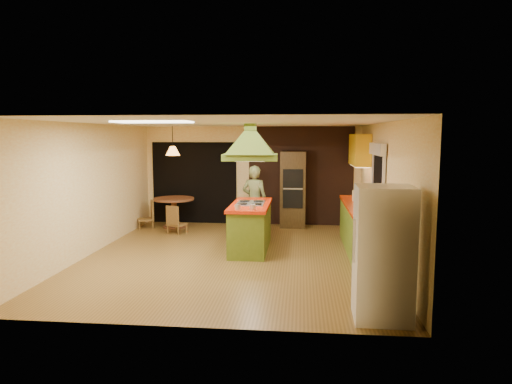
# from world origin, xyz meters

# --- Properties ---
(ground) EXTENTS (6.50, 6.50, 0.00)m
(ground) POSITION_xyz_m (0.00, 0.00, 0.00)
(ground) COLOR olive
(ground) RESTS_ON ground
(room_walls) EXTENTS (5.50, 6.50, 6.50)m
(room_walls) POSITION_xyz_m (0.00, 0.00, 1.25)
(room_walls) COLOR #FFEEB6
(room_walls) RESTS_ON ground
(ceiling_plane) EXTENTS (6.50, 6.50, 0.00)m
(ceiling_plane) POSITION_xyz_m (0.00, 0.00, 2.50)
(ceiling_plane) COLOR silver
(ceiling_plane) RESTS_ON room_walls
(brick_panel) EXTENTS (2.64, 0.03, 2.50)m
(brick_panel) POSITION_xyz_m (1.25, 3.23, 1.25)
(brick_panel) COLOR #381E14
(brick_panel) RESTS_ON ground
(nook_opening) EXTENTS (2.20, 0.03, 2.10)m
(nook_opening) POSITION_xyz_m (-1.50, 3.23, 1.05)
(nook_opening) COLOR black
(nook_opening) RESTS_ON ground
(right_counter) EXTENTS (0.62, 3.05, 0.92)m
(right_counter) POSITION_xyz_m (2.45, 0.60, 0.46)
(right_counter) COLOR olive
(right_counter) RESTS_ON ground
(upper_cabinets) EXTENTS (0.34, 1.40, 0.70)m
(upper_cabinets) POSITION_xyz_m (2.57, 2.20, 1.95)
(upper_cabinets) COLOR yellow
(upper_cabinets) RESTS_ON room_walls
(window_right) EXTENTS (0.12, 1.35, 1.06)m
(window_right) POSITION_xyz_m (2.70, 0.40, 1.77)
(window_right) COLOR black
(window_right) RESTS_ON room_walls
(fluor_panel) EXTENTS (1.20, 0.60, 0.03)m
(fluor_panel) POSITION_xyz_m (-1.10, -1.20, 2.48)
(fluor_panel) COLOR white
(fluor_panel) RESTS_ON ceiling_plane
(kitchen_island) EXTENTS (0.75, 1.86, 0.95)m
(kitchen_island) POSITION_xyz_m (0.27, 0.55, 0.47)
(kitchen_island) COLOR #5A6E1B
(kitchen_island) RESTS_ON ground
(range_hood) EXTENTS (1.10, 0.81, 0.80)m
(range_hood) POSITION_xyz_m (0.27, 0.55, 2.25)
(range_hood) COLOR #516A1A
(range_hood) RESTS_ON ceiling_plane
(man) EXTENTS (0.66, 0.52, 1.61)m
(man) POSITION_xyz_m (0.22, 1.83, 0.80)
(man) COLOR brown
(man) RESTS_ON ground
(refrigerator) EXTENTS (0.70, 0.66, 1.67)m
(refrigerator) POSITION_xyz_m (2.28, -2.75, 0.83)
(refrigerator) COLOR white
(refrigerator) RESTS_ON ground
(wall_oven) EXTENTS (0.63, 0.61, 1.88)m
(wall_oven) POSITION_xyz_m (1.06, 2.95, 0.94)
(wall_oven) COLOR #4D3718
(wall_oven) RESTS_ON ground
(dining_table) EXTENTS (0.99, 0.99, 0.74)m
(dining_table) POSITION_xyz_m (-1.86, 2.53, 0.52)
(dining_table) COLOR brown
(dining_table) RESTS_ON ground
(chair_left) EXTENTS (0.49, 0.49, 0.68)m
(chair_left) POSITION_xyz_m (-2.56, 2.43, 0.34)
(chair_left) COLOR brown
(chair_left) RESTS_ON ground
(chair_near) EXTENTS (0.48, 0.48, 0.66)m
(chair_near) POSITION_xyz_m (-1.61, 1.88, 0.33)
(chair_near) COLOR brown
(chair_near) RESTS_ON ground
(pendant_lamp) EXTENTS (0.38, 0.38, 0.22)m
(pendant_lamp) POSITION_xyz_m (-1.86, 2.53, 1.90)
(pendant_lamp) COLOR #FF9E3F
(pendant_lamp) RESTS_ON ceiling_plane
(canister_large) EXTENTS (0.19, 0.19, 0.22)m
(canister_large) POSITION_xyz_m (2.40, 1.20, 1.03)
(canister_large) COLOR beige
(canister_large) RESTS_ON right_counter
(canister_medium) EXTENTS (0.15, 0.15, 0.20)m
(canister_medium) POSITION_xyz_m (2.40, 1.29, 1.02)
(canister_medium) COLOR beige
(canister_medium) RESTS_ON right_counter
(canister_small) EXTENTS (0.16, 0.16, 0.17)m
(canister_small) POSITION_xyz_m (2.40, 1.04, 1.01)
(canister_small) COLOR beige
(canister_small) RESTS_ON right_counter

